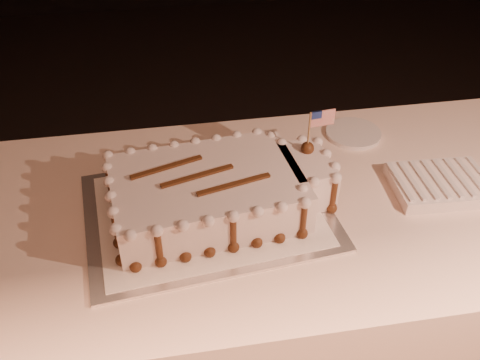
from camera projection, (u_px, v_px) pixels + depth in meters
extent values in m
cube|color=#FFDBC5|center=(282.00, 296.00, 1.59)|extent=(2.40, 0.80, 0.75)
cube|color=white|center=(208.00, 211.00, 1.32)|extent=(0.64, 0.50, 0.01)
cube|color=white|center=(208.00, 210.00, 1.32)|extent=(0.57, 0.45, 0.00)
cube|color=white|center=(207.00, 193.00, 1.28)|extent=(0.47, 0.34, 0.11)
cube|color=white|center=(306.00, 176.00, 1.34)|extent=(0.12, 0.18, 0.11)
sphere|color=#562E15|center=(136.00, 267.00, 1.16)|extent=(0.03, 0.03, 0.03)
sphere|color=#562E15|center=(161.00, 261.00, 1.17)|extent=(0.03, 0.03, 0.03)
sphere|color=#562E15|center=(185.00, 257.00, 1.18)|extent=(0.03, 0.03, 0.03)
sphere|color=#562E15|center=(210.00, 252.00, 1.19)|extent=(0.03, 0.03, 0.03)
sphere|color=#562E15|center=(233.00, 247.00, 1.20)|extent=(0.03, 0.03, 0.03)
sphere|color=#562E15|center=(257.00, 242.00, 1.22)|extent=(0.03, 0.03, 0.03)
sphere|color=#562E15|center=(280.00, 238.00, 1.23)|extent=(0.03, 0.03, 0.03)
sphere|color=#562E15|center=(302.00, 233.00, 1.24)|extent=(0.03, 0.03, 0.03)
sphere|color=#562E15|center=(300.00, 220.00, 1.27)|extent=(0.03, 0.03, 0.03)
sphere|color=#562E15|center=(311.00, 212.00, 1.30)|extent=(0.03, 0.03, 0.03)
sphere|color=#562E15|center=(332.00, 208.00, 1.31)|extent=(0.03, 0.03, 0.03)
sphere|color=#562E15|center=(331.00, 197.00, 1.34)|extent=(0.03, 0.03, 0.03)
sphere|color=#562E15|center=(322.00, 184.00, 1.38)|extent=(0.03, 0.03, 0.03)
sphere|color=#562E15|center=(314.00, 171.00, 1.42)|extent=(0.03, 0.03, 0.03)
sphere|color=#562E15|center=(299.00, 169.00, 1.43)|extent=(0.03, 0.03, 0.03)
sphere|color=#562E15|center=(280.00, 172.00, 1.42)|extent=(0.03, 0.03, 0.03)
sphere|color=#562E15|center=(270.00, 165.00, 1.45)|extent=(0.03, 0.03, 0.03)
sphere|color=#562E15|center=(256.00, 162.00, 1.46)|extent=(0.03, 0.03, 0.03)
sphere|color=#562E15|center=(237.00, 165.00, 1.45)|extent=(0.03, 0.03, 0.03)
sphere|color=#562E15|center=(217.00, 168.00, 1.43)|extent=(0.03, 0.03, 0.03)
sphere|color=#562E15|center=(197.00, 171.00, 1.42)|extent=(0.03, 0.03, 0.03)
sphere|color=#562E15|center=(177.00, 175.00, 1.41)|extent=(0.03, 0.03, 0.03)
sphere|color=#562E15|center=(156.00, 178.00, 1.40)|extent=(0.03, 0.03, 0.03)
sphere|color=#562E15|center=(135.00, 182.00, 1.39)|extent=(0.03, 0.03, 0.03)
sphere|color=#562E15|center=(114.00, 185.00, 1.38)|extent=(0.03, 0.03, 0.03)
sphere|color=#562E15|center=(113.00, 198.00, 1.34)|extent=(0.03, 0.03, 0.03)
sphere|color=#562E15|center=(115.00, 212.00, 1.30)|extent=(0.03, 0.03, 0.03)
sphere|color=#562E15|center=(117.00, 227.00, 1.26)|extent=(0.03, 0.03, 0.03)
sphere|color=#562E15|center=(119.00, 243.00, 1.21)|extent=(0.03, 0.03, 0.03)
sphere|color=#562E15|center=(122.00, 260.00, 1.17)|extent=(0.03, 0.03, 0.03)
sphere|color=white|center=(130.00, 236.00, 1.10)|extent=(0.03, 0.03, 0.03)
sphere|color=white|center=(157.00, 231.00, 1.11)|extent=(0.03, 0.03, 0.03)
sphere|color=white|center=(183.00, 226.00, 1.12)|extent=(0.03, 0.03, 0.03)
sphere|color=white|center=(208.00, 221.00, 1.13)|extent=(0.03, 0.03, 0.03)
sphere|color=white|center=(233.00, 216.00, 1.15)|extent=(0.03, 0.03, 0.03)
sphere|color=white|center=(258.00, 212.00, 1.16)|extent=(0.03, 0.03, 0.03)
sphere|color=white|center=(282.00, 207.00, 1.17)|extent=(0.03, 0.03, 0.03)
sphere|color=white|center=(305.00, 203.00, 1.18)|extent=(0.03, 0.03, 0.03)
sphere|color=white|center=(302.00, 190.00, 1.22)|extent=(0.03, 0.03, 0.03)
sphere|color=white|center=(314.00, 182.00, 1.24)|extent=(0.03, 0.03, 0.03)
sphere|color=white|center=(336.00, 178.00, 1.25)|extent=(0.03, 0.03, 0.03)
sphere|color=white|center=(335.00, 167.00, 1.28)|extent=(0.03, 0.03, 0.03)
sphere|color=white|center=(326.00, 154.00, 1.32)|extent=(0.03, 0.03, 0.03)
sphere|color=white|center=(318.00, 142.00, 1.37)|extent=(0.03, 0.03, 0.03)
sphere|color=white|center=(302.00, 140.00, 1.37)|extent=(0.03, 0.03, 0.03)
sphere|color=white|center=(282.00, 143.00, 1.36)|extent=(0.03, 0.03, 0.03)
sphere|color=white|center=(271.00, 136.00, 1.39)|extent=(0.03, 0.03, 0.03)
sphere|color=white|center=(257.00, 133.00, 1.40)|extent=(0.03, 0.03, 0.03)
sphere|color=white|center=(237.00, 136.00, 1.39)|extent=(0.03, 0.03, 0.03)
sphere|color=white|center=(216.00, 139.00, 1.38)|extent=(0.03, 0.03, 0.03)
sphere|color=white|center=(195.00, 142.00, 1.36)|extent=(0.03, 0.03, 0.03)
sphere|color=white|center=(174.00, 146.00, 1.35)|extent=(0.03, 0.03, 0.03)
sphere|color=white|center=(152.00, 149.00, 1.34)|extent=(0.03, 0.03, 0.03)
sphere|color=white|center=(130.00, 153.00, 1.33)|extent=(0.03, 0.03, 0.03)
sphere|color=white|center=(108.00, 156.00, 1.32)|extent=(0.03, 0.03, 0.03)
sphere|color=white|center=(107.00, 168.00, 1.28)|extent=(0.03, 0.03, 0.03)
sphere|color=white|center=(109.00, 182.00, 1.24)|extent=(0.03, 0.03, 0.03)
sphere|color=white|center=(111.00, 196.00, 1.20)|extent=(0.03, 0.03, 0.03)
sphere|color=white|center=(113.00, 212.00, 1.16)|extent=(0.03, 0.03, 0.03)
sphere|color=white|center=(115.00, 229.00, 1.11)|extent=(0.03, 0.03, 0.03)
cylinder|color=#562E15|center=(159.00, 247.00, 1.14)|extent=(0.01, 0.01, 0.10)
sphere|color=#562E15|center=(161.00, 261.00, 1.17)|extent=(0.03, 0.03, 0.03)
cylinder|color=#562E15|center=(233.00, 233.00, 1.18)|extent=(0.01, 0.01, 0.10)
sphere|color=#562E15|center=(233.00, 246.00, 1.20)|extent=(0.03, 0.03, 0.03)
cylinder|color=#562E15|center=(303.00, 219.00, 1.21)|extent=(0.01, 0.01, 0.10)
sphere|color=#562E15|center=(302.00, 233.00, 1.24)|extent=(0.03, 0.03, 0.03)
cylinder|color=#562E15|center=(334.00, 194.00, 1.28)|extent=(0.01, 0.01, 0.10)
sphere|color=#562E15|center=(332.00, 207.00, 1.31)|extent=(0.03, 0.03, 0.03)
cylinder|color=#562E15|center=(316.00, 158.00, 1.40)|extent=(0.01, 0.01, 0.10)
sphere|color=#562E15|center=(315.00, 170.00, 1.42)|extent=(0.03, 0.03, 0.03)
cylinder|color=#562E15|center=(271.00, 151.00, 1.42)|extent=(0.01, 0.01, 0.10)
sphere|color=#562E15|center=(270.00, 164.00, 1.44)|extent=(0.03, 0.03, 0.03)
cylinder|color=#562E15|center=(217.00, 155.00, 1.41)|extent=(0.01, 0.01, 0.10)
sphere|color=#562E15|center=(217.00, 167.00, 1.43)|extent=(0.03, 0.03, 0.03)
cylinder|color=#562E15|center=(154.00, 165.00, 1.37)|extent=(0.01, 0.01, 0.10)
sphere|color=#562E15|center=(156.00, 178.00, 1.40)|extent=(0.03, 0.03, 0.03)
cylinder|color=#562E15|center=(110.00, 184.00, 1.31)|extent=(0.01, 0.01, 0.10)
sphere|color=#562E15|center=(113.00, 197.00, 1.34)|extent=(0.03, 0.03, 0.03)
cylinder|color=#562E15|center=(116.00, 229.00, 1.19)|extent=(0.01, 0.01, 0.10)
sphere|color=#562E15|center=(119.00, 242.00, 1.21)|extent=(0.03, 0.03, 0.03)
cube|color=#562E15|center=(167.00, 167.00, 1.27)|extent=(0.17, 0.07, 0.01)
cube|color=#562E15|center=(197.00, 176.00, 1.24)|extent=(0.18, 0.06, 0.01)
cube|color=#562E15|center=(234.00, 184.00, 1.22)|extent=(0.18, 0.06, 0.01)
sphere|color=#562E15|center=(307.00, 148.00, 1.32)|extent=(0.03, 0.03, 0.03)
cylinder|color=#AE7C4A|center=(309.00, 135.00, 1.30)|extent=(0.00, 0.00, 0.13)
cube|color=red|center=(323.00, 118.00, 1.28)|extent=(0.06, 0.01, 0.04)
cube|color=navy|center=(317.00, 115.00, 1.27)|extent=(0.03, 0.01, 0.02)
cube|color=white|center=(440.00, 184.00, 1.38)|extent=(0.25, 0.19, 0.03)
cube|color=silver|center=(400.00, 181.00, 1.36)|extent=(0.01, 0.16, 0.01)
cube|color=silver|center=(412.00, 181.00, 1.36)|extent=(0.01, 0.16, 0.01)
cube|color=silver|center=(424.00, 180.00, 1.37)|extent=(0.01, 0.16, 0.01)
cube|color=silver|center=(436.00, 179.00, 1.37)|extent=(0.01, 0.16, 0.01)
cube|color=silver|center=(448.00, 178.00, 1.37)|extent=(0.01, 0.16, 0.01)
cube|color=silver|center=(460.00, 177.00, 1.37)|extent=(0.01, 0.16, 0.01)
cube|color=silver|center=(471.00, 176.00, 1.38)|extent=(0.01, 0.16, 0.01)
cylinder|color=silver|center=(353.00, 133.00, 1.59)|extent=(0.16, 0.16, 0.01)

